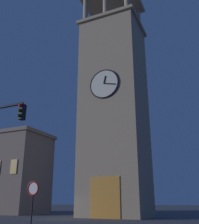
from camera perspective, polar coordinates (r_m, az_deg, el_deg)
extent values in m
plane|color=#4C4C51|center=(27.23, -8.90, -21.99)|extent=(200.00, 200.00, 0.00)
cube|color=gray|center=(31.93, 3.27, -0.13)|extent=(7.04, 6.14, 23.63)
cube|color=gray|center=(37.54, 2.91, 17.52)|extent=(7.64, 6.74, 0.40)
cylinder|color=gray|center=(37.09, 1.33, 22.26)|extent=(0.70, 0.70, 3.88)
cylinder|color=gray|center=(38.04, -3.00, 21.04)|extent=(0.70, 0.70, 3.88)
cylinder|color=gray|center=(39.99, 8.36, 18.96)|extent=(0.70, 0.70, 3.88)
cylinder|color=gray|center=(40.67, 4.21, 18.05)|extent=(0.70, 0.70, 3.88)
cylinder|color=gray|center=(41.55, 0.27, 17.09)|extent=(0.70, 0.70, 3.88)
cube|color=gray|center=(40.22, 2.81, 22.44)|extent=(7.64, 6.74, 0.40)
cylinder|color=silver|center=(30.17, 1.00, 6.13)|extent=(3.42, 0.12, 3.42)
torus|color=black|center=(30.16, 0.99, 6.14)|extent=(3.58, 0.16, 3.58)
cube|color=black|center=(30.25, 1.11, 7.02)|extent=(0.33, 0.06, 0.94)
cube|color=black|center=(29.77, 2.18, 6.14)|extent=(1.44, 0.06, 0.45)
cube|color=orange|center=(27.47, 1.25, -17.99)|extent=(3.20, 0.24, 4.00)
cube|color=#E0B259|center=(35.71, -18.09, -11.20)|extent=(1.00, 0.12, 1.80)
cylinder|color=black|center=(13.75, -20.35, 0.96)|extent=(2.58, 0.12, 0.12)
cube|color=black|center=(12.77, -16.42, 0.00)|extent=(0.22, 0.30, 0.75)
sphere|color=red|center=(12.73, -16.83, 1.41)|extent=(0.16, 0.16, 0.16)
sphere|color=#392705|center=(12.65, -16.93, 0.34)|extent=(0.16, 0.16, 0.16)
sphere|color=#063316|center=(12.58, -17.04, -0.73)|extent=(0.16, 0.16, 0.16)
cylinder|color=black|center=(15.55, -14.44, -19.79)|extent=(0.08, 0.08, 2.39)
cylinder|color=white|center=(15.53, -14.20, -15.75)|extent=(0.70, 0.04, 0.70)
torus|color=red|center=(15.51, -14.24, -15.75)|extent=(0.78, 0.08, 0.78)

